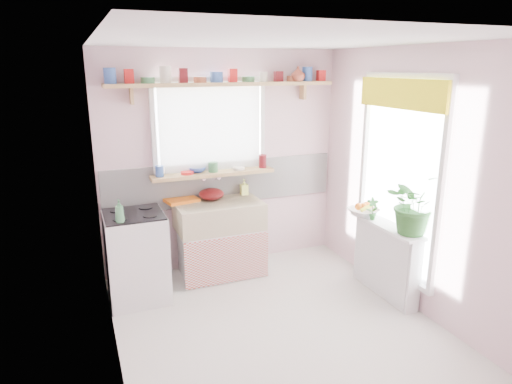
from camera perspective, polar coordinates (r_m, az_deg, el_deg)
name	(u,v)px	position (r m, az deg, el deg)	size (l,w,h in m)	color
room	(304,158)	(4.84, 5.98, 4.21)	(3.20, 3.20, 3.20)	silver
sink_unit	(220,238)	(5.19, -4.56, -5.77)	(0.95, 0.65, 1.11)	white
cooker	(137,256)	(4.78, -14.69, -7.80)	(0.58, 0.58, 0.93)	white
radiator_ledge	(386,258)	(4.94, 15.91, -7.95)	(0.22, 0.95, 0.78)	white
windowsill	(213,174)	(5.15, -5.35, 2.30)	(1.40, 0.22, 0.04)	tan
pine_shelf	(225,84)	(5.06, -3.93, 13.30)	(2.52, 0.24, 0.04)	tan
shelf_crockery	(225,77)	(5.05, -3.94, 14.15)	(2.47, 0.11, 0.12)	#3359A5
sill_crockery	(213,167)	(5.14, -5.37, 3.13)	(1.35, 0.11, 0.12)	#3359A5
dish_tray	(181,200)	(5.15, -9.33, -0.98)	(0.35, 0.26, 0.03)	orange
colander	(211,194)	(5.17, -5.59, -0.26)	(0.28, 0.28, 0.13)	#520E0F
jade_plant	(414,203)	(4.52, 19.12, -1.34)	(0.53, 0.46, 0.59)	#2C6629
fruit_bowl	(363,212)	(4.98, 13.27, -2.44)	(0.31, 0.31, 0.08)	silver
herb_pot	(373,209)	(4.83, 14.37, -2.05)	(0.12, 0.08, 0.24)	#2B6B2B
soap_bottle_sink	(244,187)	(5.34, -1.50, 0.63)	(0.08, 0.08, 0.18)	#EAFC70
sill_cup	(160,171)	(5.07, -11.95, 2.58)	(0.12, 0.12, 0.09)	silver
sill_bowl	(197,169)	(5.16, -7.36, 2.81)	(0.19, 0.19, 0.06)	#3654AF
shelf_vase	(298,74)	(5.32, 5.27, 14.49)	(0.16, 0.16, 0.17)	#9C4430
cooker_bottle	(119,211)	(4.37, -16.70, -2.31)	(0.08, 0.08, 0.22)	#438755
fruit	(364,206)	(4.97, 13.32, -1.75)	(0.20, 0.14, 0.10)	orange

